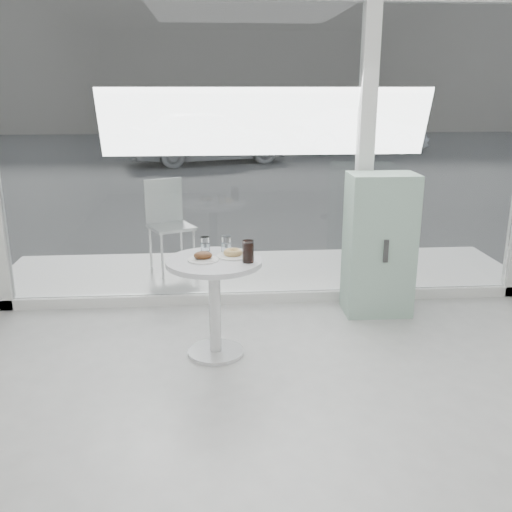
{
  "coord_description": "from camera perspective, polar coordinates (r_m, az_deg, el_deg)",
  "views": [
    {
      "loc": [
        -0.5,
        -2.17,
        2.0
      ],
      "look_at": [
        -0.2,
        1.7,
        0.85
      ],
      "focal_mm": 40.0,
      "sensor_mm": 36.0,
      "label": 1
    }
  ],
  "objects": [
    {
      "name": "main_table",
      "position": [
        4.32,
        -4.18,
        -3.14
      ],
      "size": [
        0.72,
        0.72,
        0.77
      ],
      "color": "silver",
      "rests_on": "ground"
    },
    {
      "name": "storefront",
      "position": [
        5.21,
        1.97,
        13.32
      ],
      "size": [
        5.0,
        0.14,
        3.0
      ],
      "color": "white",
      "rests_on": "ground"
    },
    {
      "name": "plate_fritter",
      "position": [
        4.23,
        -5.27,
        -0.1
      ],
      "size": [
        0.23,
        0.23,
        0.07
      ],
      "color": "white",
      "rests_on": "main_table"
    },
    {
      "name": "room_shell",
      "position": [
        1.68,
        13.11,
        12.82
      ],
      "size": [
        6.0,
        6.0,
        6.0
      ],
      "color": "silver",
      "rests_on": "ground"
    },
    {
      "name": "water_tumbler_b",
      "position": [
        4.43,
        -2.99,
        1.1
      ],
      "size": [
        0.08,
        0.08,
        0.13
      ],
      "color": "white",
      "rests_on": "main_table"
    },
    {
      "name": "street",
      "position": [
        18.29,
        -2.85,
        10.23
      ],
      "size": [
        40.0,
        24.0,
        0.0
      ],
      "primitive_type": "cube",
      "color": "#373737",
      "rests_on": "ground"
    },
    {
      "name": "mint_cabinet",
      "position": [
        5.24,
        12.21,
        1.1
      ],
      "size": [
        0.6,
        0.42,
        1.28
      ],
      "rotation": [
        0.0,
        0.0,
        -0.01
      ],
      "color": "#84A893",
      "rests_on": "ground"
    },
    {
      "name": "far_building",
      "position": [
        27.25,
        -3.56,
        20.72
      ],
      "size": [
        40.0,
        2.0,
        8.0
      ],
      "primitive_type": "cube",
      "color": "gray",
      "rests_on": "ground"
    },
    {
      "name": "cola_glass",
      "position": [
        4.16,
        -0.8,
        0.42
      ],
      "size": [
        0.09,
        0.09,
        0.16
      ],
      "color": "white",
      "rests_on": "main_table"
    },
    {
      "name": "water_tumbler_a",
      "position": [
        4.46,
        -5.1,
        1.11
      ],
      "size": [
        0.07,
        0.07,
        0.12
      ],
      "color": "white",
      "rests_on": "main_table"
    },
    {
      "name": "plate_donut",
      "position": [
        4.32,
        -2.32,
        0.22
      ],
      "size": [
        0.24,
        0.24,
        0.06
      ],
      "color": "white",
      "rests_on": "main_table"
    },
    {
      "name": "patio_deck",
      "position": [
        6.31,
        0.35,
        -1.73
      ],
      "size": [
        5.6,
        1.6,
        0.05
      ],
      "primitive_type": "cube",
      "color": "white",
      "rests_on": "ground"
    },
    {
      "name": "patio_chair",
      "position": [
        6.31,
        -8.75,
        3.65
      ],
      "size": [
        0.57,
        0.57,
        1.0
      ],
      "rotation": [
        0.0,
        0.0,
        0.43
      ],
      "color": "silver",
      "rests_on": "patio_deck"
    },
    {
      "name": "car_white",
      "position": [
        15.86,
        -4.92,
        11.88
      ],
      "size": [
        4.6,
        2.93,
        1.46
      ],
      "primitive_type": "imported",
      "rotation": [
        0.0,
        0.0,
        1.88
      ],
      "color": "silver",
      "rests_on": "street"
    },
    {
      "name": "car_silver",
      "position": [
        18.68,
        10.22,
        12.21
      ],
      "size": [
        4.17,
        1.67,
        1.35
      ],
      "primitive_type": "imported",
      "rotation": [
        0.0,
        0.0,
        1.63
      ],
      "color": "#B2B5BA",
      "rests_on": "street"
    }
  ]
}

